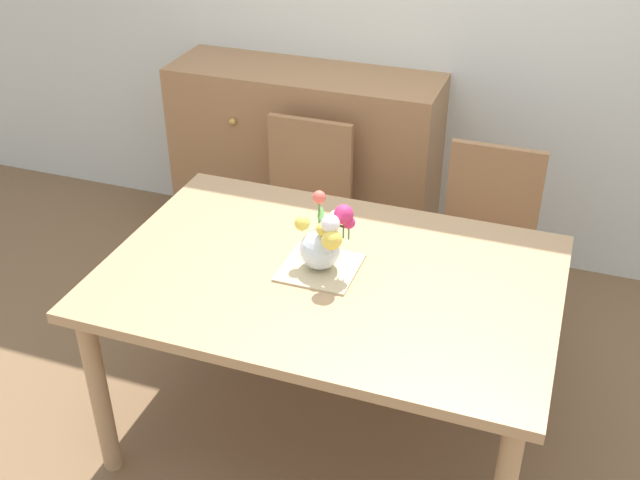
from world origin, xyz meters
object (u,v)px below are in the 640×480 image
(dining_table, at_px, (330,292))
(chair_left, at_px, (303,201))
(chair_right, at_px, (486,233))
(flower_vase, at_px, (324,241))
(dresser, at_px, (305,161))

(dining_table, distance_m, chair_left, 1.00)
(chair_right, bearing_deg, flower_vase, 61.91)
(chair_right, xyz_separation_m, flower_vase, (-0.47, -0.88, 0.37))
(chair_right, height_order, dresser, dresser)
(chair_right, distance_m, flower_vase, 1.06)
(chair_left, xyz_separation_m, chair_right, (0.88, 0.00, 0.00))
(chair_left, bearing_deg, chair_right, -180.00)
(dining_table, height_order, chair_right, chair_right)
(chair_left, bearing_deg, dresser, -70.93)
(dresser, bearing_deg, chair_right, -23.30)
(chair_left, xyz_separation_m, dresser, (-0.15, 0.45, -0.02))
(chair_left, distance_m, chair_right, 0.88)
(chair_left, distance_m, flower_vase, 1.04)
(dining_table, height_order, chair_left, chair_left)
(chair_right, bearing_deg, dining_table, 63.48)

